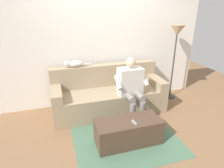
# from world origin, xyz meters

# --- Properties ---
(ground_plane) EXTENTS (8.00, 8.00, 0.00)m
(ground_plane) POSITION_xyz_m (0.00, 0.60, 0.00)
(ground_plane) COLOR #846042
(back_wall) EXTENTS (4.33, 0.06, 2.43)m
(back_wall) POSITION_xyz_m (0.00, -0.63, 1.21)
(back_wall) COLOR silver
(back_wall) RESTS_ON ground
(couch) EXTENTS (2.14, 0.79, 0.88)m
(couch) POSITION_xyz_m (0.00, -0.15, 0.32)
(couch) COLOR #9E896B
(couch) RESTS_ON ground
(coffee_table) EXTENTS (0.98, 0.42, 0.39)m
(coffee_table) POSITION_xyz_m (0.00, 0.91, 0.19)
(coffee_table) COLOR #4C3828
(coffee_table) RESTS_ON ground
(person_solo_seated) EXTENTS (0.58, 0.56, 1.13)m
(person_solo_seated) POSITION_xyz_m (-0.32, 0.23, 0.64)
(person_solo_seated) COLOR beige
(person_solo_seated) RESTS_ON ground
(cat_on_backrest) EXTENTS (0.51, 0.14, 0.14)m
(cat_on_backrest) POSITION_xyz_m (0.60, -0.39, 0.94)
(cat_on_backrest) COLOR silver
(cat_on_backrest) RESTS_ON couch
(remote_gray) EXTENTS (0.05, 0.13, 0.02)m
(remote_gray) POSITION_xyz_m (-0.06, 1.00, 0.40)
(remote_gray) COLOR gray
(remote_gray) RESTS_ON coffee_table
(floor_rug) EXTENTS (1.61, 1.42, 0.01)m
(floor_rug) POSITION_xyz_m (0.00, 0.79, 0.00)
(floor_rug) COLOR #4C7056
(floor_rug) RESTS_ON ground
(floor_lamp) EXTENTS (0.29, 0.29, 1.60)m
(floor_lamp) POSITION_xyz_m (-1.50, -0.29, 1.36)
(floor_lamp) COLOR #2D2D2D
(floor_lamp) RESTS_ON ground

